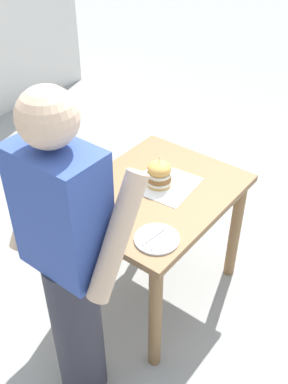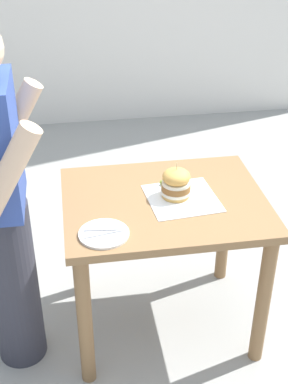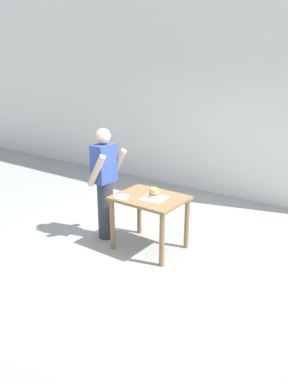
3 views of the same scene
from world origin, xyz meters
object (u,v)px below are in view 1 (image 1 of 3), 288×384
at_px(side_plate_with_forks, 157,239).
at_px(sandwich, 159,174).
at_px(patio_table, 155,212).
at_px(diner_across_table, 69,264).
at_px(pickle_spear, 145,180).

bearing_deg(side_plate_with_forks, sandwich, -55.10).
relative_size(patio_table, side_plate_with_forks, 4.40).
bearing_deg(sandwich, diner_across_table, 98.01).
height_order(side_plate_with_forks, diner_across_table, diner_across_table).
bearing_deg(pickle_spear, diner_across_table, 103.85).
distance_m(sandwich, pickle_spear, 0.10).
bearing_deg(patio_table, sandwich, -74.96).
bearing_deg(sandwich, side_plate_with_forks, 124.90).
bearing_deg(pickle_spear, side_plate_with_forks, 134.20).
distance_m(patio_table, diner_across_table, 0.79).
distance_m(patio_table, side_plate_with_forks, 0.43).
relative_size(sandwich, pickle_spear, 1.85).
xyz_separation_m(patio_table, sandwich, (0.02, -0.06, 0.23)).
relative_size(side_plate_with_forks, diner_across_table, 0.13).
bearing_deg(diner_across_table, patio_table, -82.54).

